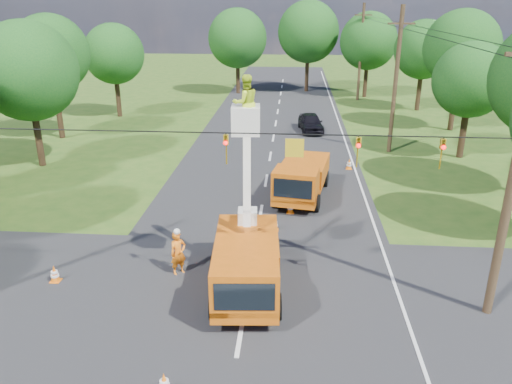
# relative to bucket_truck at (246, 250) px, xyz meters

# --- Properties ---
(ground) EXTENTS (140.00, 140.00, 0.00)m
(ground) POSITION_rel_bucket_truck_xyz_m (0.05, 17.20, -1.72)
(ground) COLOR #2C5118
(ground) RESTS_ON ground
(road_main) EXTENTS (12.00, 100.00, 0.06)m
(road_main) POSITION_rel_bucket_truck_xyz_m (0.05, 17.20, -1.72)
(road_main) COLOR black
(road_main) RESTS_ON ground
(road_cross) EXTENTS (56.00, 10.00, 0.07)m
(road_cross) POSITION_rel_bucket_truck_xyz_m (0.05, -0.80, -1.72)
(road_cross) COLOR black
(road_cross) RESTS_ON ground
(edge_line) EXTENTS (0.12, 90.00, 0.02)m
(edge_line) POSITION_rel_bucket_truck_xyz_m (5.65, 17.20, -1.72)
(edge_line) COLOR silver
(edge_line) RESTS_ON ground
(bucket_truck) EXTENTS (2.79, 6.25, 7.97)m
(bucket_truck) POSITION_rel_bucket_truck_xyz_m (0.00, 0.00, 0.00)
(bucket_truck) COLOR #CF590E
(bucket_truck) RESTS_ON ground
(second_truck) EXTENTS (3.24, 6.36, 2.28)m
(second_truck) POSITION_rel_bucket_truck_xyz_m (2.12, 9.59, -0.53)
(second_truck) COLOR #CF590E
(second_truck) RESTS_ON ground
(ground_worker) EXTENTS (0.79, 0.77, 1.83)m
(ground_worker) POSITION_rel_bucket_truck_xyz_m (-2.81, 1.02, -0.80)
(ground_worker) COLOR orange
(ground_worker) RESTS_ON ground
(distant_car) EXTENTS (2.30, 4.54, 1.48)m
(distant_car) POSITION_rel_bucket_truck_xyz_m (3.04, 24.75, -0.97)
(distant_car) COLOR black
(distant_car) RESTS_ON ground
(traffic_cone_0) EXTENTS (0.38, 0.38, 0.71)m
(traffic_cone_0) POSITION_rel_bucket_truck_xyz_m (-1.77, -5.49, -1.36)
(traffic_cone_0) COLOR orange
(traffic_cone_0) RESTS_ON ground
(traffic_cone_2) EXTENTS (0.38, 0.38, 0.71)m
(traffic_cone_2) POSITION_rel_bucket_truck_xyz_m (0.83, 5.27, -1.36)
(traffic_cone_2) COLOR orange
(traffic_cone_2) RESTS_ON ground
(traffic_cone_3) EXTENTS (0.38, 0.38, 0.71)m
(traffic_cone_3) POSITION_rel_bucket_truck_xyz_m (1.55, 7.42, -1.36)
(traffic_cone_3) COLOR orange
(traffic_cone_3) RESTS_ON ground
(traffic_cone_4) EXTENTS (0.38, 0.38, 0.71)m
(traffic_cone_4) POSITION_rel_bucket_truck_xyz_m (-7.48, 0.02, -1.36)
(traffic_cone_4) COLOR orange
(traffic_cone_4) RESTS_ON ground
(traffic_cone_6) EXTENTS (0.38, 0.38, 0.71)m
(traffic_cone_6) POSITION_rel_bucket_truck_xyz_m (5.26, 14.84, -1.36)
(traffic_cone_6) COLOR orange
(traffic_cone_6) RESTS_ON ground
(pole_right_mid) EXTENTS (1.80, 0.30, 10.00)m
(pole_right_mid) POSITION_rel_bucket_truck_xyz_m (8.55, 19.20, 3.39)
(pole_right_mid) COLOR #4C3823
(pole_right_mid) RESTS_ON ground
(pole_right_far) EXTENTS (1.80, 0.30, 10.00)m
(pole_right_far) POSITION_rel_bucket_truck_xyz_m (8.55, 39.20, 3.39)
(pole_right_far) COLOR #4C3823
(pole_right_far) RESTS_ON ground
(signal_span) EXTENTS (18.00, 0.29, 1.07)m
(signal_span) POSITION_rel_bucket_truck_xyz_m (2.27, -0.81, 4.16)
(signal_span) COLOR black
(signal_span) RESTS_ON ground
(tree_left_d) EXTENTS (6.20, 6.20, 9.24)m
(tree_left_d) POSITION_rel_bucket_truck_xyz_m (-14.95, 14.20, 4.41)
(tree_left_d) COLOR #382616
(tree_left_d) RESTS_ON ground
(tree_left_e) EXTENTS (5.80, 5.80, 9.41)m
(tree_left_e) POSITION_rel_bucket_truck_xyz_m (-16.75, 21.20, 4.77)
(tree_left_e) COLOR #382616
(tree_left_e) RESTS_ON ground
(tree_left_f) EXTENTS (5.40, 5.40, 8.40)m
(tree_left_f) POSITION_rel_bucket_truck_xyz_m (-14.75, 29.20, 3.97)
(tree_left_f) COLOR #382616
(tree_left_f) RESTS_ON ground
(tree_right_c) EXTENTS (5.00, 5.00, 7.83)m
(tree_right_c) POSITION_rel_bucket_truck_xyz_m (13.25, 18.20, 3.60)
(tree_right_c) COLOR #382616
(tree_right_c) RESTS_ON ground
(tree_right_d) EXTENTS (6.00, 6.00, 9.70)m
(tree_right_d) POSITION_rel_bucket_truck_xyz_m (14.85, 26.20, 4.96)
(tree_right_d) COLOR #382616
(tree_right_d) RESTS_ON ground
(tree_right_e) EXTENTS (5.60, 5.60, 8.63)m
(tree_right_e) POSITION_rel_bucket_truck_xyz_m (13.85, 34.20, 4.09)
(tree_right_e) COLOR #382616
(tree_right_e) RESTS_ON ground
(tree_far_a) EXTENTS (6.60, 6.60, 9.50)m
(tree_far_a) POSITION_rel_bucket_truck_xyz_m (-4.95, 42.20, 4.47)
(tree_far_a) COLOR #382616
(tree_far_a) RESTS_ON ground
(tree_far_b) EXTENTS (7.00, 7.00, 10.32)m
(tree_far_b) POSITION_rel_bucket_truck_xyz_m (3.05, 44.20, 5.09)
(tree_far_b) COLOR #382616
(tree_far_b) RESTS_ON ground
(tree_far_c) EXTENTS (6.20, 6.20, 9.18)m
(tree_far_c) POSITION_rel_bucket_truck_xyz_m (9.55, 41.20, 4.35)
(tree_far_c) COLOR #382616
(tree_far_c) RESTS_ON ground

